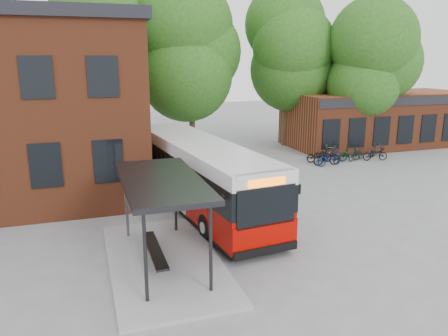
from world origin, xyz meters
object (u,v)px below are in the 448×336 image
object	(u,v)px
bicycle_5	(350,154)
bicycle_6	(375,154)
bicycle_7	(377,150)
bus_shelter	(163,221)
city_bus	(200,175)
bicycle_0	(330,158)
bicycle_1	(327,157)
bicycle_3	(330,152)
bicycle_2	(319,156)
bicycle_4	(356,154)

from	to	relation	value
bicycle_5	bicycle_6	distance (m)	1.70
bicycle_7	bus_shelter	bearing A→B (deg)	114.45
city_bus	bicycle_7	xyz separation A→B (m)	(14.04, 6.24, -1.03)
bicycle_0	bicycle_1	world-z (taller)	bicycle_1
city_bus	bicycle_7	world-z (taller)	city_bus
bicycle_6	bicycle_7	world-z (taller)	bicycle_7
bicycle_3	bicycle_0	bearing A→B (deg)	165.12
bicycle_5	bicycle_6	size ratio (longest dim) A/B	1.01
bicycle_0	bicycle_6	bearing A→B (deg)	-97.12
bus_shelter	bicycle_2	distance (m)	16.39
bicycle_3	bicycle_1	bearing A→B (deg)	159.82
bus_shelter	bicycle_4	distance (m)	18.22
bicycle_7	bicycle_0	bearing A→B (deg)	95.12
bicycle_1	bicycle_3	size ratio (longest dim) A/B	1.10
bicycle_0	bicycle_3	xyz separation A→B (m)	(1.01, 1.64, -0.02)
bicycle_1	bicycle_0	bearing A→B (deg)	-118.63
bus_shelter	bicycle_5	bearing A→B (deg)	36.99
bicycle_0	bicycle_4	xyz separation A→B (m)	(2.43, 0.74, -0.06)
city_bus	bus_shelter	bearing A→B (deg)	-123.86
bicycle_4	bicycle_7	xyz separation A→B (m)	(1.90, 0.38, 0.04)
bicycle_1	bicycle_2	xyz separation A→B (m)	(0.01, 0.89, -0.08)
city_bus	bicycle_2	bearing A→B (deg)	26.08
city_bus	bicycle_5	world-z (taller)	city_bus
city_bus	bicycle_5	distance (m)	13.04
bicycle_2	bicycle_3	xyz separation A→B (m)	(1.15, 0.65, 0.04)
bus_shelter	bicycle_5	world-z (taller)	bus_shelter
bicycle_6	bicycle_2	bearing A→B (deg)	91.93
bicycle_5	bicycle_6	bearing A→B (deg)	-104.11
bicycle_6	bicycle_1	bearing A→B (deg)	105.45
bicycle_2	bicycle_4	size ratio (longest dim) A/B	1.01
bicycle_3	bicycle_4	distance (m)	1.68
bus_shelter	bicycle_3	bearing A→B (deg)	41.29
bicycle_6	bus_shelter	bearing A→B (deg)	135.45
city_bus	bicycle_0	xyz separation A→B (m)	(9.71, 5.12, -1.00)
bicycle_0	bicycle_7	world-z (taller)	bicycle_0
city_bus	bicycle_1	bearing A→B (deg)	22.17
bus_shelter	bicycle_6	distance (m)	18.92
bicycle_1	bicycle_4	size ratio (longest dim) A/B	1.05
bicycle_6	bicycle_7	distance (m)	1.11
bicycle_2	bicycle_3	bearing A→B (deg)	-52.66
bicycle_3	bicycle_5	bearing A→B (deg)	-119.91
bus_shelter	bicycle_4	bearing A→B (deg)	36.21
bicycle_7	bicycle_5	bearing A→B (deg)	91.25
bicycle_2	bicycle_6	bearing A→B (deg)	-92.56
bus_shelter	bicycle_1	xyz separation A→B (m)	(12.10, 10.11, -0.93)
bicycle_1	bicycle_7	world-z (taller)	bicycle_1
bicycle_5	bicycle_2	bearing A→B (deg)	79.58
bicycle_5	bicycle_7	world-z (taller)	bicycle_5
bus_shelter	bicycle_0	world-z (taller)	bus_shelter
bus_shelter	bicycle_7	size ratio (longest dim) A/B	4.44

